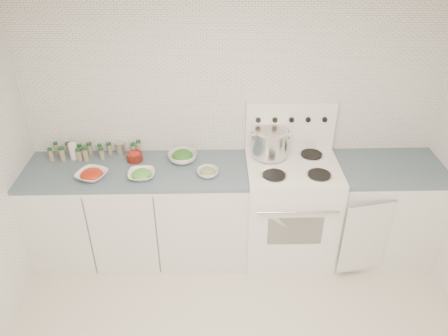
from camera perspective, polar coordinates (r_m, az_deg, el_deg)
room_walls at (r=2.26m, az=2.95°, el=-1.80°), size 3.54×3.04×2.52m
counter_left at (r=3.92m, az=-10.82°, el=-5.72°), size 1.85×0.62×0.90m
stove at (r=3.89m, az=8.49°, el=-5.01°), size 0.76×0.70×1.36m
counter_right at (r=4.13m, az=19.81°, el=-5.14°), size 0.89×0.71×0.90m
stock_pot at (r=3.67m, az=6.07°, el=3.47°), size 0.32×0.30×0.23m
bowl_tomato at (r=3.62m, az=-16.89°, el=-0.84°), size 0.30×0.30×0.08m
bowl_snowpea at (r=3.54m, az=-10.74°, el=-0.82°), size 0.23×0.23×0.07m
bowl_broccoli at (r=3.70m, az=-5.45°, el=1.53°), size 0.30×0.30×0.10m
bowl_zucchini at (r=3.50m, az=-2.15°, el=-0.54°), size 0.22×0.22×0.07m
bowl_pepper at (r=3.77m, az=-11.60°, el=1.52°), size 0.14×0.14×0.08m
salt_canister at (r=3.93m, az=-19.07°, el=2.10°), size 0.09×0.09×0.14m
tin_can at (r=3.90m, az=-13.37°, el=2.53°), size 0.10×0.10×0.11m
spice_cluster at (r=3.91m, az=-17.28°, el=2.13°), size 0.77×0.16×0.13m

